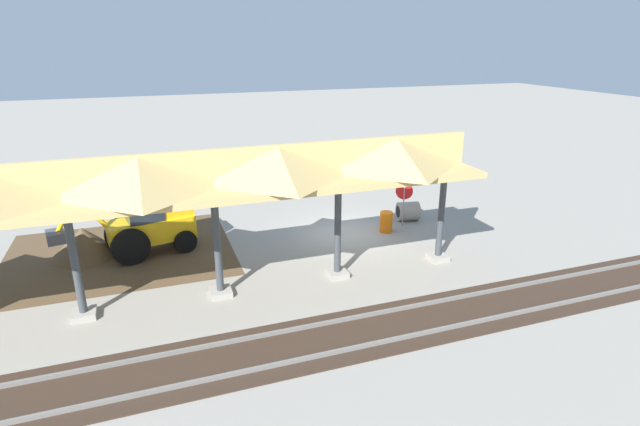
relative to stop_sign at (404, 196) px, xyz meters
name	(u,v)px	position (x,y,z in m)	size (l,w,h in m)	color
ground_plane	(347,233)	(2.70, -0.03, -1.45)	(120.00, 120.00, 0.00)	gray
dirt_work_zone	(120,254)	(11.97, -1.06, -1.45)	(8.54, 7.00, 0.01)	brown
platform_canopy	(140,179)	(10.83, 3.65, 2.73)	(21.94, 3.20, 4.90)	#9E998E
rail_tracks	(439,316)	(2.70, 7.30, -1.42)	(60.00, 2.58, 0.15)	slate
stop_sign	(404,196)	(0.00, 0.00, 0.00)	(0.67, 0.41, 2.04)	gray
backhoe	(147,223)	(10.84, -0.76, -0.19)	(5.32, 2.27, 2.82)	#EAB214
dirt_mound	(86,255)	(13.23, -1.33, -1.45)	(5.00, 5.00, 2.32)	brown
concrete_pipe	(408,211)	(-0.62, -0.64, -1.02)	(1.11, 1.04, 0.87)	#9E9384
traffic_barrel	(386,222)	(1.00, 0.33, -1.00)	(0.56, 0.56, 0.90)	orange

